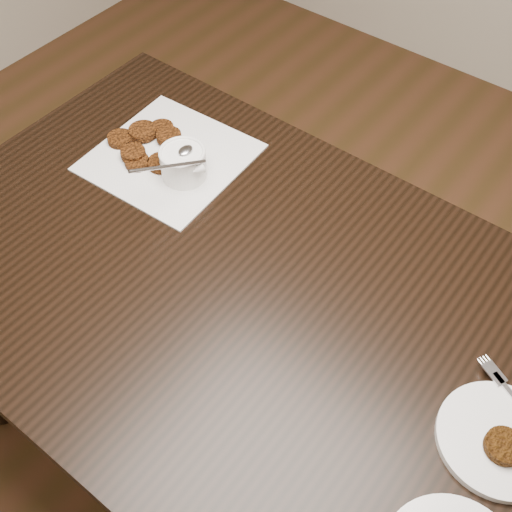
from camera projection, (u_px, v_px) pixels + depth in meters
The scene contains 6 objects.
floor at pixel (248, 454), 1.77m from camera, with size 4.00×4.00×0.00m, color #55321D.
table at pixel (244, 380), 1.50m from camera, with size 1.37×0.88×0.75m, color black.
napkin at pixel (170, 157), 1.43m from camera, with size 0.32×0.32×0.00m, color silver.
sauce_ramekin at pixel (182, 151), 1.34m from camera, with size 0.13×0.13×0.14m, color white, non-canonical shape.
patty_cluster at pixel (145, 144), 1.44m from camera, with size 0.21×0.21×0.02m, color #6A300E, non-canonical shape.
plate_with_patty at pixel (500, 438), 1.00m from camera, with size 0.20×0.20×0.03m, color white, non-canonical shape.
Camera 1 is at (0.44, -0.52, 1.72)m, focal length 44.69 mm.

